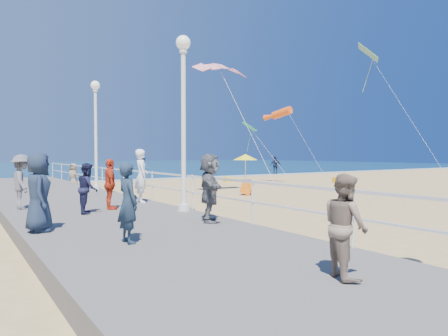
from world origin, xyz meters
TOP-DOWN VIEW (x-y plane):
  - ground at (0.00, 0.00)m, footprint 160.00×160.00m
  - ocean at (0.00, 65.00)m, footprint 160.00×90.00m
  - surf_line at (0.00, 20.50)m, footprint 160.00×1.20m
  - boardwalk at (-7.50, 0.00)m, footprint 5.00×44.00m
  - railing at (-5.05, 0.00)m, footprint 0.05×42.00m
  - lamp_post_mid at (-5.35, 0.00)m, footprint 0.44×0.44m
  - lamp_post_far at (-5.35, 9.00)m, footprint 0.44×0.44m
  - woman_holding_toddler at (-5.58, 2.73)m, footprint 0.61×0.79m
  - toddler_held at (-5.43, 2.88)m, footprint 0.39×0.46m
  - spectator_0 at (-8.35, -3.27)m, footprint 0.41×0.60m
  - spectator_1 at (-6.62, -7.10)m, footprint 0.79×0.88m
  - spectator_2 at (-9.39, 3.24)m, footprint 0.65×1.12m
  - spectator_3 at (-7.11, 1.57)m, footprint 0.54×0.99m
  - spectator_4 at (-9.60, -1.08)m, footprint 0.67×0.93m
  - spectator_5 at (-5.74, -2.11)m, footprint 1.26×1.67m
  - spectator_7 at (-7.92, 1.14)m, footprint 0.75×0.85m
  - beach_walker_a at (2.44, 11.13)m, footprint 1.08×1.19m
  - beach_walker_b at (16.77, 20.74)m, footprint 1.20×0.96m
  - beach_walker_c at (-5.06, 14.73)m, footprint 0.84×0.92m
  - box_kite at (1.50, 5.76)m, footprint 0.88×0.89m
  - beach_umbrella at (7.35, 13.56)m, footprint 1.90×1.90m
  - beach_chair_left at (6.14, 14.22)m, footprint 0.55×0.55m
  - beach_chair_right at (12.48, 9.01)m, footprint 0.55×0.55m
  - kite_parafoil at (0.54, 6.75)m, footprint 3.05×0.94m
  - kite_windsock at (8.46, 10.71)m, footprint 1.00×2.65m
  - kite_diamond_multi at (12.67, 6.61)m, footprint 2.13×2.04m
  - kite_diamond_green at (7.51, 13.31)m, footprint 1.46×1.54m

SIDE VIEW (x-z plane):
  - ground at x=0.00m, z-range 0.00..0.00m
  - ocean at x=0.00m, z-range -0.01..0.04m
  - surf_line at x=0.00m, z-range 0.01..0.05m
  - boardwalk at x=-7.50m, z-range 0.00..0.40m
  - beach_chair_left at x=6.14m, z-range 0.00..0.40m
  - beach_chair_right at x=12.48m, z-range 0.00..0.40m
  - box_kite at x=1.50m, z-range -0.07..0.67m
  - beach_walker_c at x=-5.06m, z-range 0.00..1.57m
  - beach_walker_a at x=2.44m, z-range 0.00..1.61m
  - beach_walker_b at x=16.77m, z-range 0.00..1.91m
  - spectator_1 at x=-6.62m, z-range 0.40..1.87m
  - spectator_7 at x=-7.92m, z-range 0.40..1.88m
  - spectator_0 at x=-8.35m, z-range 0.40..1.98m
  - spectator_3 at x=-7.11m, z-range 0.40..1.99m
  - railing at x=-5.05m, z-range 0.98..1.53m
  - spectator_2 at x=-9.39m, z-range 0.40..2.13m
  - spectator_5 at x=-5.74m, z-range 0.40..2.15m
  - spectator_4 at x=-9.60m, z-range 0.40..2.17m
  - woman_holding_toddler at x=-5.58m, z-range 0.40..2.32m
  - toddler_held at x=-5.43m, z-range 1.25..2.06m
  - beach_umbrella at x=7.35m, z-range 0.84..2.98m
  - lamp_post_mid at x=-5.35m, z-range 1.00..6.32m
  - lamp_post_far at x=-5.35m, z-range 1.00..6.32m
  - kite_diamond_green at x=7.51m, z-range 3.88..4.57m
  - kite_windsock at x=8.46m, z-range 4.57..5.64m
  - kite_parafoil at x=0.54m, z-range 6.41..7.06m
  - kite_diamond_multi at x=12.67m, z-range 8.56..9.68m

